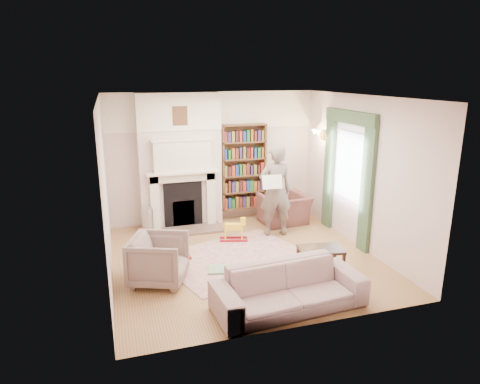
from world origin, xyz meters
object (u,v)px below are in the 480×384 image
object	(u,v)px
sofa	(289,288)
coffee_table	(320,261)
paraffin_heater	(148,221)
rocking_horse	(234,229)
armchair_reading	(284,209)
armchair_left	(159,260)
bookcase	(243,167)
man_reading	(275,191)

from	to	relation	value
sofa	coffee_table	distance (m)	1.22
coffee_table	paraffin_heater	bearing A→B (deg)	141.87
coffee_table	rocking_horse	bearing A→B (deg)	126.58
armchair_reading	rocking_horse	bearing A→B (deg)	21.00
armchair_reading	armchair_left	world-z (taller)	armchair_left
bookcase	armchair_left	bearing A→B (deg)	-130.16
armchair_left	rocking_horse	size ratio (longest dim) A/B	1.55
bookcase	coffee_table	distance (m)	3.23
armchair_reading	coffee_table	distance (m)	2.49
man_reading	armchair_left	bearing A→B (deg)	32.76
armchair_reading	armchair_left	xyz separation A→B (m)	(-2.92, -1.98, 0.06)
bookcase	coffee_table	world-z (taller)	bookcase
bookcase	armchair_left	world-z (taller)	bookcase
coffee_table	paraffin_heater	xyz separation A→B (m)	(-2.51, 2.68, 0.05)
armchair_reading	man_reading	distance (m)	0.96
armchair_left	bookcase	bearing A→B (deg)	-18.43
bookcase	man_reading	size ratio (longest dim) A/B	1.00
coffee_table	rocking_horse	xyz separation A→B (m)	(-0.94, 1.79, 0.01)
bookcase	sofa	bearing A→B (deg)	-98.18
sofa	paraffin_heater	world-z (taller)	sofa
man_reading	rocking_horse	bearing A→B (deg)	8.28
bookcase	coffee_table	xyz separation A→B (m)	(0.34, -3.07, -0.95)
sofa	man_reading	world-z (taller)	man_reading
armchair_left	sofa	distance (m)	2.08
sofa	rocking_horse	size ratio (longest dim) A/B	3.90
armchair_reading	man_reading	size ratio (longest dim) A/B	0.53
armchair_left	man_reading	distance (m)	2.88
armchair_left	rocking_horse	distance (m)	2.06
armchair_reading	sofa	xyz separation A→B (m)	(-1.29, -3.28, -0.01)
armchair_left	paraffin_heater	world-z (taller)	armchair_left
man_reading	paraffin_heater	bearing A→B (deg)	-14.84
armchair_reading	rocking_horse	distance (m)	1.50
armchair_reading	coffee_table	xyz separation A→B (m)	(-0.39, -2.46, -0.09)
bookcase	rocking_horse	size ratio (longest dim) A/B	3.43
man_reading	coffee_table	size ratio (longest dim) A/B	2.63
sofa	paraffin_heater	distance (m)	3.84
coffee_table	sofa	bearing A→B (deg)	-129.05
armchair_reading	sofa	world-z (taller)	armchair_reading
paraffin_heater	armchair_left	bearing A→B (deg)	-90.70
armchair_reading	bookcase	bearing A→B (deg)	-45.57
bookcase	coffee_table	size ratio (longest dim) A/B	2.64
armchair_reading	sofa	size ratio (longest dim) A/B	0.46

